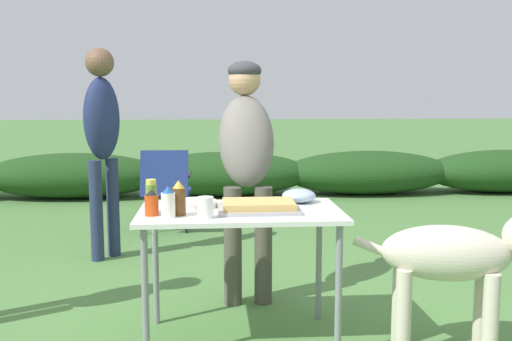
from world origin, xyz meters
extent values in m
plane|color=#4C7A3D|center=(0.00, 0.00, 0.00)|extent=(60.00, 60.00, 0.00)
ellipsoid|color=#1E4219|center=(-2.00, 4.64, 0.30)|extent=(2.40, 0.90, 0.60)
ellipsoid|color=#1E4219|center=(0.00, 4.64, 0.30)|extent=(2.40, 0.90, 0.60)
ellipsoid|color=#1E4219|center=(2.00, 4.64, 0.30)|extent=(2.40, 0.90, 0.60)
ellipsoid|color=#1E4219|center=(4.00, 4.64, 0.30)|extent=(2.40, 0.90, 0.60)
cube|color=silver|center=(0.00, 0.00, 0.73)|extent=(1.10, 0.64, 0.02)
cylinder|color=gray|center=(-0.49, -0.27, 0.36)|extent=(0.04, 0.04, 0.71)
cylinder|color=gray|center=(0.49, -0.27, 0.36)|extent=(0.04, 0.04, 0.71)
cylinder|color=gray|center=(-0.49, 0.27, 0.36)|extent=(0.04, 0.04, 0.71)
cylinder|color=gray|center=(0.49, 0.27, 0.36)|extent=(0.04, 0.04, 0.71)
cube|color=#9E9EA3|center=(0.10, -0.04, 0.75)|extent=(0.43, 0.29, 0.02)
cube|color=tan|center=(0.10, -0.04, 0.78)|extent=(0.38, 0.25, 0.04)
cylinder|color=white|center=(-0.25, 0.11, 0.76)|extent=(0.25, 0.25, 0.03)
ellipsoid|color=#99B2CC|center=(0.35, 0.19, 0.78)|extent=(0.20, 0.20, 0.08)
cylinder|color=white|center=(-0.19, -0.20, 0.80)|extent=(0.08, 0.08, 0.11)
cylinder|color=olive|center=(-0.47, -0.03, 0.82)|extent=(0.06, 0.06, 0.15)
cylinder|color=#D1CC47|center=(-0.47, -0.03, 0.90)|extent=(0.05, 0.05, 0.03)
cylinder|color=silver|center=(-0.38, -0.17, 0.80)|extent=(0.07, 0.07, 0.13)
cone|color=#194793|center=(-0.38, -0.17, 0.89)|extent=(0.06, 0.06, 0.04)
cylinder|color=#CC4214|center=(-0.46, -0.11, 0.79)|extent=(0.07, 0.07, 0.11)
cone|color=black|center=(-0.46, -0.11, 0.86)|extent=(0.06, 0.06, 0.03)
cylinder|color=brown|center=(-0.32, -0.11, 0.81)|extent=(0.07, 0.07, 0.14)
cone|color=gold|center=(-0.32, -0.11, 0.90)|extent=(0.06, 0.06, 0.04)
cylinder|color=#4C473D|center=(-0.02, 0.56, 0.39)|extent=(0.12, 0.12, 0.77)
cylinder|color=#4C473D|center=(0.18, 0.56, 0.39)|extent=(0.12, 0.12, 0.77)
ellipsoid|color=slate|center=(0.07, 0.68, 1.07)|extent=(0.38, 0.49, 0.68)
sphere|color=tan|center=(0.07, 0.79, 1.46)|extent=(0.21, 0.21, 0.21)
ellipsoid|color=#333338|center=(0.07, 0.79, 1.52)|extent=(0.23, 0.23, 0.13)
cylinder|color=#232D4C|center=(-1.10, 1.64, 0.42)|extent=(0.10, 0.10, 0.83)
cylinder|color=#232D4C|center=(-0.99, 1.78, 0.42)|extent=(0.10, 0.10, 0.83)
ellipsoid|color=navy|center=(-1.05, 1.71, 1.17)|extent=(0.39, 0.40, 0.67)
sphere|color=brown|center=(-1.05, 1.71, 1.62)|extent=(0.23, 0.23, 0.23)
cylinder|color=beige|center=(0.86, -0.12, 0.24)|extent=(0.08, 0.08, 0.48)
cylinder|color=beige|center=(0.82, -0.31, 0.24)|extent=(0.08, 0.08, 0.48)
cylinder|color=beige|center=(1.28, -0.22, 0.24)|extent=(0.08, 0.08, 0.48)
cylinder|color=beige|center=(1.24, -0.40, 0.24)|extent=(0.08, 0.08, 0.48)
ellipsoid|color=beige|center=(1.05, -0.26, 0.55)|extent=(0.71, 0.43, 0.29)
cylinder|color=beige|center=(0.69, -0.18, 0.56)|extent=(0.21, 0.09, 0.12)
cube|color=navy|center=(-0.61, 2.73, 0.39)|extent=(0.47, 0.47, 0.03)
cube|color=navy|center=(-0.61, 2.45, 0.61)|extent=(0.46, 0.17, 0.44)
cylinder|color=black|center=(-0.81, 2.54, 0.19)|extent=(0.02, 0.02, 0.38)
cylinder|color=black|center=(-0.41, 2.53, 0.19)|extent=(0.02, 0.02, 0.38)
cylinder|color=black|center=(-0.80, 2.94, 0.19)|extent=(0.02, 0.02, 0.38)
cylinder|color=black|center=(-0.40, 2.93, 0.19)|extent=(0.02, 0.02, 0.38)
cylinder|color=black|center=(-0.84, 2.74, 0.56)|extent=(0.03, 0.41, 0.02)
cylinder|color=black|center=(-0.38, 2.73, 0.56)|extent=(0.03, 0.41, 0.02)
camera|label=1|loc=(-0.15, -3.04, 1.36)|focal=40.00mm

